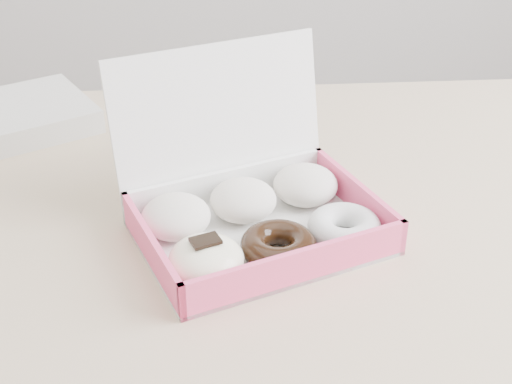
{
  "coord_description": "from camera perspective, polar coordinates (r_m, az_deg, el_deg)",
  "views": [
    {
      "loc": [
        0.02,
        -0.73,
        1.22
      ],
      "look_at": [
        0.07,
        -0.07,
        0.82
      ],
      "focal_mm": 50.0,
      "sensor_mm": 36.0,
      "label": 1
    }
  ],
  "objects": [
    {
      "name": "donut_box",
      "position": [
        0.82,
        -0.34,
        -1.49
      ],
      "size": [
        0.33,
        0.31,
        0.19
      ],
      "rotation": [
        0.0,
        0.0,
        0.37
      ],
      "color": "white",
      "rests_on": "table"
    },
    {
      "name": "newspapers",
      "position": [
        1.13,
        -18.94,
        5.63
      ],
      "size": [
        0.28,
        0.26,
        0.04
      ],
      "primitive_type": "cube",
      "rotation": [
        0.0,
        0.0,
        0.51
      ],
      "color": "white",
      "rests_on": "table"
    },
    {
      "name": "table",
      "position": [
        0.91,
        -4.89,
        -5.97
      ],
      "size": [
        1.2,
        0.8,
        0.75
      ],
      "color": "tan",
      "rests_on": "ground"
    }
  ]
}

